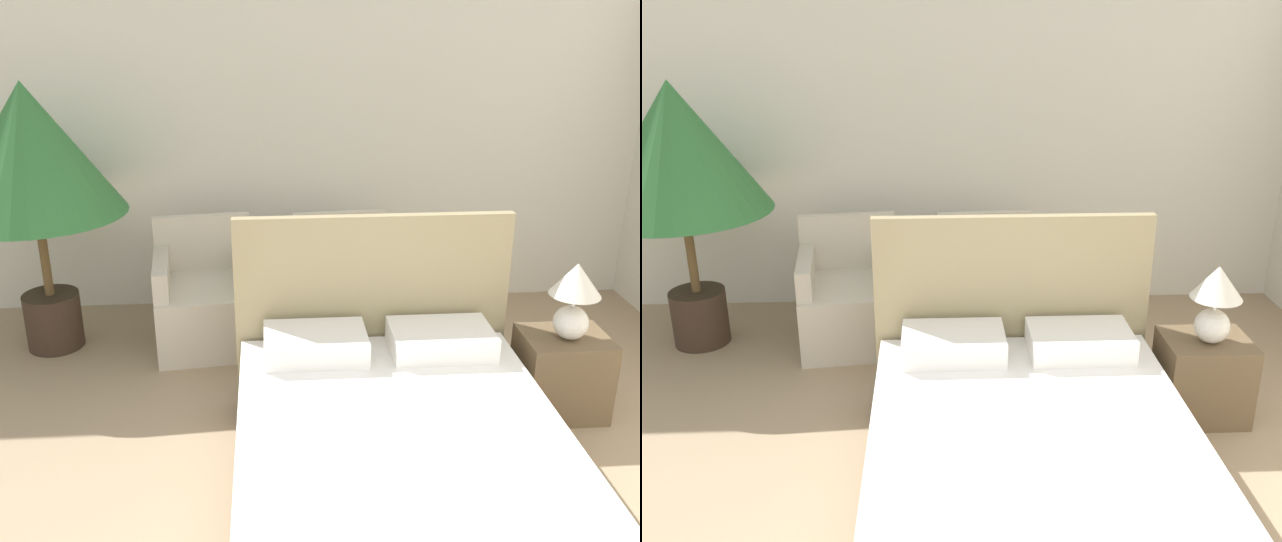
% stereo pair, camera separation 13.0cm
% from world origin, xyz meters
% --- Properties ---
extents(wall_back, '(10.00, 0.06, 2.90)m').
position_xyz_m(wall_back, '(0.00, 3.85, 1.45)').
color(wall_back, silver).
rests_on(wall_back, ground_plane).
extents(bed, '(1.58, 2.21, 1.16)m').
position_xyz_m(bed, '(0.24, 1.26, 0.25)').
color(bed, brown).
rests_on(bed, ground_plane).
extents(armchair_near_window_left, '(0.75, 0.77, 0.85)m').
position_xyz_m(armchair_near_window_left, '(-0.78, 3.10, 0.28)').
color(armchair_near_window_left, beige).
rests_on(armchair_near_window_left, ground_plane).
extents(armchair_near_window_right, '(0.72, 0.75, 0.85)m').
position_xyz_m(armchair_near_window_right, '(0.19, 3.10, 0.28)').
color(armchair_near_window_right, beige).
rests_on(armchair_near_window_right, ground_plane).
extents(potted_palm, '(1.16, 1.16, 1.81)m').
position_xyz_m(potted_palm, '(-1.84, 3.13, 1.33)').
color(potted_palm, '#38281E').
rests_on(potted_palm, ground_plane).
extents(nightstand, '(0.48, 0.39, 0.49)m').
position_xyz_m(nightstand, '(1.33, 2.04, 0.24)').
color(nightstand, brown).
rests_on(nightstand, ground_plane).
extents(table_lamp, '(0.28, 0.28, 0.45)m').
position_xyz_m(table_lamp, '(1.33, 2.01, 0.76)').
color(table_lamp, white).
rests_on(table_lamp, nightstand).
extents(side_table, '(0.28, 0.28, 0.46)m').
position_xyz_m(side_table, '(-0.29, 3.06, 0.23)').
color(side_table, brown).
rests_on(side_table, ground_plane).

